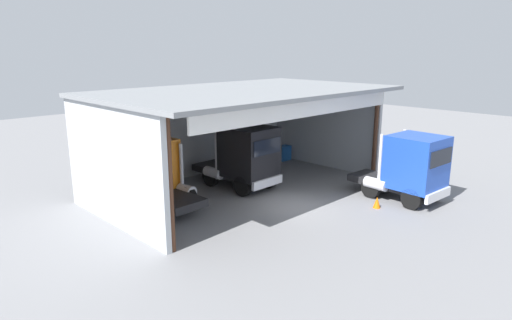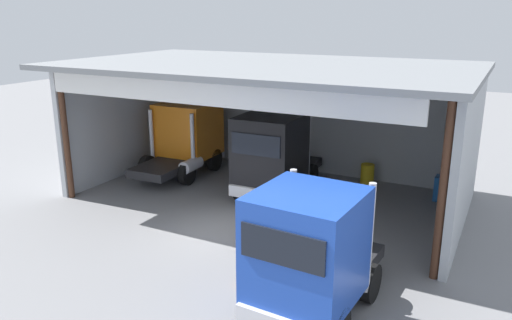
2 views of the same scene
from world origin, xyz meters
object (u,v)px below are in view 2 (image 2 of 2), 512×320
oil_drum (367,174)px  traffic_cone (245,278)px  truck_blue_center_bay (310,252)px  truck_orange_left_bay (186,136)px  tool_cart (446,189)px  truck_black_right_bay (273,154)px

oil_drum → traffic_cone: bearing=-93.3°
oil_drum → truck_blue_center_bay: bearing=-82.1°
truck_orange_left_bay → traffic_cone: bearing=-48.5°
traffic_cone → tool_cart: bearing=67.6°
truck_black_right_bay → truck_blue_center_bay: size_ratio=1.09×
truck_orange_left_bay → oil_drum: size_ratio=5.30×
truck_blue_center_bay → oil_drum: 10.79m
truck_black_right_bay → tool_cart: 7.06m
truck_blue_center_bay → traffic_cone: (-2.06, 0.55, -1.49)m
oil_drum → tool_cart: size_ratio=0.94×
truck_blue_center_bay → oil_drum: (-1.48, 10.61, -1.30)m
tool_cart → truck_orange_left_bay: bearing=-172.2°
tool_cart → traffic_cone: (-3.93, -9.54, -0.22)m
tool_cart → traffic_cone: size_ratio=1.79×
truck_black_right_bay → truck_blue_center_bay: bearing=120.1°
truck_black_right_bay → oil_drum: truck_black_right_bay is taller
truck_orange_left_bay → traffic_cone: size_ratio=8.88×
truck_orange_left_bay → oil_drum: 8.48m
tool_cart → truck_blue_center_bay: bearing=-100.5°
truck_orange_left_bay → tool_cart: (11.46, 1.58, -1.23)m
traffic_cone → oil_drum: bearing=86.7°
oil_drum → tool_cart: bearing=-8.9°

